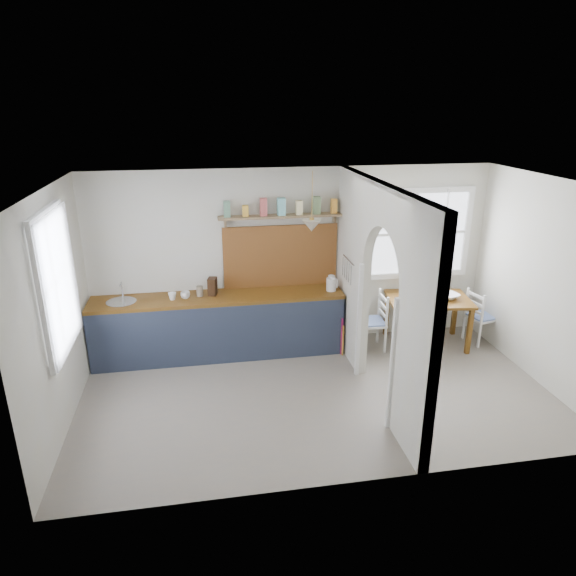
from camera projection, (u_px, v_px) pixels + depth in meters
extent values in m
cube|color=gray|center=(317.00, 394.00, 6.41)|extent=(5.80, 3.20, 0.01)
cube|color=beige|center=(322.00, 185.00, 5.52)|extent=(5.80, 3.20, 0.01)
cube|color=beige|center=(294.00, 258.00, 7.44)|extent=(5.80, 0.01, 2.60)
cube|color=beige|center=(361.00, 362.00, 4.48)|extent=(5.80, 0.01, 2.60)
cube|color=beige|center=(56.00, 314.00, 5.50)|extent=(0.01, 3.20, 2.60)
cube|color=beige|center=(545.00, 283.00, 6.43)|extent=(0.01, 3.20, 2.60)
cube|color=beige|center=(418.00, 337.00, 4.96)|extent=(0.12, 0.80, 2.60)
cube|color=beige|center=(353.00, 268.00, 7.00)|extent=(0.12, 1.20, 2.60)
cube|color=beige|center=(387.00, 234.00, 5.63)|extent=(0.12, 1.20, 1.05)
cube|color=brown|center=(218.00, 298.00, 7.13)|extent=(3.50, 0.60, 0.05)
cube|color=#2C3449|center=(221.00, 336.00, 7.02)|extent=(3.50, 0.03, 0.85)
cube|color=#3D2111|center=(220.00, 326.00, 7.33)|extent=(3.46, 0.45, 0.85)
cylinder|color=#B7B9BE|center=(121.00, 302.00, 6.92)|extent=(0.40, 0.40, 0.02)
cube|color=brown|center=(281.00, 256.00, 7.37)|extent=(1.65, 0.03, 0.90)
cube|color=#94724E|center=(281.00, 216.00, 7.09)|extent=(1.75, 0.20, 0.03)
cube|color=#48755A|center=(227.00, 210.00, 6.93)|extent=(0.09, 0.09, 0.18)
cube|color=gold|center=(245.00, 210.00, 6.97)|extent=(0.09, 0.09, 0.18)
cube|color=#A7403F|center=(263.00, 209.00, 7.01)|extent=(0.09, 0.09, 0.18)
cube|color=#65B6BB|center=(281.00, 209.00, 7.05)|extent=(0.09, 0.09, 0.18)
cube|color=#FBE39B|center=(299.00, 208.00, 7.09)|extent=(0.09, 0.09, 0.18)
cube|color=#577445|center=(317.00, 207.00, 7.13)|extent=(0.09, 0.09, 0.18)
cube|color=orange|center=(334.00, 207.00, 7.17)|extent=(0.09, 0.09, 0.18)
cone|color=beige|center=(312.00, 226.00, 6.85)|extent=(0.26, 0.26, 0.16)
cylinder|color=#B7B9BE|center=(349.00, 260.00, 6.84)|extent=(0.02, 0.50, 0.02)
imported|color=white|center=(172.00, 296.00, 6.97)|extent=(0.12, 0.12, 0.10)
imported|color=white|center=(185.00, 295.00, 7.01)|extent=(0.17, 0.17, 0.10)
cube|color=#3D2111|center=(212.00, 286.00, 7.13)|extent=(0.14, 0.18, 0.24)
cylinder|color=gray|center=(200.00, 291.00, 7.09)|extent=(0.10, 0.10, 0.14)
cube|color=#A01751|center=(341.00, 337.00, 7.33)|extent=(0.02, 0.03, 0.58)
cube|color=#BF7A2B|center=(343.00, 341.00, 7.27)|extent=(0.02, 0.03, 0.46)
imported|color=white|center=(448.00, 296.00, 7.48)|extent=(0.38, 0.38, 0.08)
imported|color=#62A860|center=(423.00, 300.00, 7.29)|extent=(0.10, 0.10, 0.09)
cylinder|color=black|center=(402.00, 299.00, 7.43)|extent=(0.22, 0.22, 0.02)
imported|color=#462F4E|center=(424.00, 288.00, 7.65)|extent=(0.19, 0.19, 0.17)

